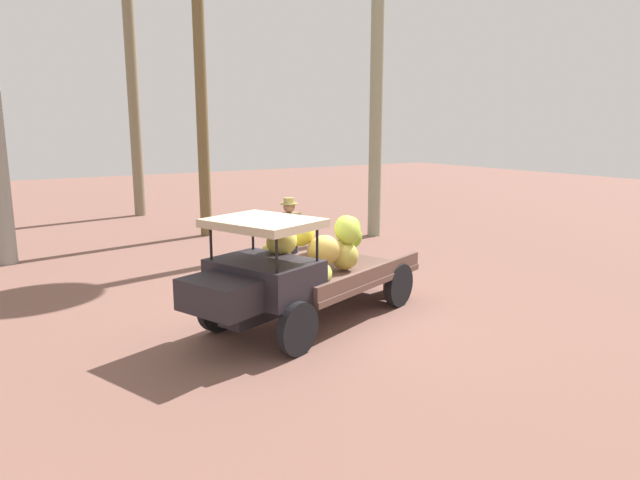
% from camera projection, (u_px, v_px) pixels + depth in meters
% --- Properties ---
extents(ground_plane, '(60.00, 60.00, 0.00)m').
position_uv_depth(ground_plane, '(302.00, 316.00, 9.63)').
color(ground_plane, '#81574C').
extents(truck, '(4.66, 2.91, 1.82)m').
position_uv_depth(truck, '(297.00, 270.00, 9.10)').
color(truck, '#252027').
rests_on(truck, ground).
extents(farmer, '(0.54, 0.50, 1.82)m').
position_uv_depth(farmer, '(290.00, 238.00, 10.91)').
color(farmer, '#51506D').
rests_on(farmer, ground).
extents(wooden_crate, '(0.63, 0.62, 0.40)m').
position_uv_depth(wooden_crate, '(397.00, 283.00, 10.90)').
color(wooden_crate, '#7E6446').
rests_on(wooden_crate, ground).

